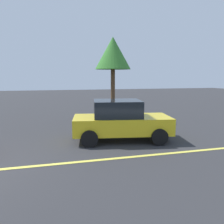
% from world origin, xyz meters
% --- Properties ---
extents(lane_marking_centre, '(28.00, 0.16, 0.01)m').
position_xyz_m(lane_marking_centre, '(3.00, 0.00, 0.01)').
color(lane_marking_centre, '#E0D14C').
extents(car_yellow_near_curb, '(4.11, 2.48, 1.64)m').
position_xyz_m(car_yellow_near_curb, '(5.45, 2.07, 0.82)').
color(car_yellow_near_curb, gold).
rests_on(car_yellow_near_curb, ground_plane).
extents(tree_left_verge, '(2.10, 2.10, 4.88)m').
position_xyz_m(tree_left_verge, '(6.39, 6.66, 3.89)').
color(tree_left_verge, '#513823').
rests_on(tree_left_verge, ground_plane).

